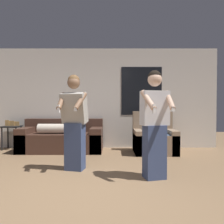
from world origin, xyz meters
TOP-DOWN VIEW (x-y plane):
  - ground_plane at (0.00, 0.00)m, footprint 14.00×14.00m
  - wall_back at (0.02, 3.36)m, footprint 6.65×0.07m
  - couch at (-0.80, 2.87)m, footprint 2.04×0.88m
  - armchair at (1.50, 2.67)m, footprint 0.99×0.83m
  - side_table at (-2.17, 3.10)m, footprint 0.44×0.40m
  - person_left at (-0.20, 1.22)m, footprint 0.49×0.57m
  - person_right at (1.13, 0.77)m, footprint 0.49×0.52m

SIDE VIEW (x-z plane):
  - ground_plane at x=0.00m, z-range 0.00..0.00m
  - couch at x=-0.80m, z-range -0.09..0.71m
  - armchair at x=1.50m, z-range -0.17..0.83m
  - side_table at x=-2.17m, z-range 0.13..0.90m
  - person_left at x=-0.20m, z-range 0.01..1.70m
  - person_right at x=1.13m, z-range 0.02..1.70m
  - wall_back at x=0.02m, z-range 0.00..2.70m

